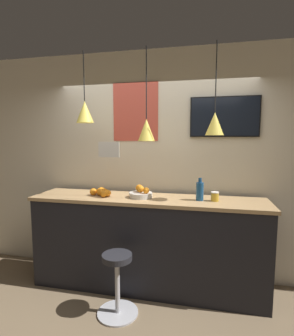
% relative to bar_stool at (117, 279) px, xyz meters
% --- Properties ---
extents(ground_plane, '(14.00, 14.00, 0.00)m').
position_rel_bar_stool_xyz_m(ground_plane, '(0.19, -0.16, -0.38)').
color(ground_plane, '#756047').
extents(back_wall, '(8.00, 0.06, 2.90)m').
position_rel_bar_stool_xyz_m(back_wall, '(0.19, 0.96, 1.07)').
color(back_wall, beige).
rests_on(back_wall, ground_plane).
extents(service_counter, '(2.75, 0.60, 1.11)m').
position_rel_bar_stool_xyz_m(service_counter, '(0.19, 0.55, 0.18)').
color(service_counter, black).
rests_on(service_counter, ground_plane).
extents(bar_stool, '(0.42, 0.42, 0.64)m').
position_rel_bar_stool_xyz_m(bar_stool, '(0.00, 0.00, 0.00)').
color(bar_stool, '#B7B7BC').
rests_on(bar_stool, ground_plane).
extents(fruit_bowl, '(0.27, 0.27, 0.14)m').
position_rel_bar_stool_xyz_m(fruit_bowl, '(0.11, 0.55, 0.78)').
color(fruit_bowl, beige).
rests_on(fruit_bowl, service_counter).
extents(orange_pile, '(0.27, 0.24, 0.09)m').
position_rel_bar_stool_xyz_m(orange_pile, '(-0.37, 0.55, 0.77)').
color(orange_pile, orange).
rests_on(orange_pile, service_counter).
extents(juice_bottle, '(0.08, 0.08, 0.25)m').
position_rel_bar_stool_xyz_m(juice_bottle, '(0.79, 0.55, 0.84)').
color(juice_bottle, navy).
rests_on(juice_bottle, service_counter).
extents(spread_jar, '(0.09, 0.09, 0.10)m').
position_rel_bar_stool_xyz_m(spread_jar, '(0.96, 0.55, 0.78)').
color(spread_jar, gold).
rests_on(spread_jar, service_counter).
extents(pendant_lamp_left, '(0.20, 0.20, 0.82)m').
position_rel_bar_stool_xyz_m(pendant_lamp_left, '(-0.56, 0.52, 1.73)').
color(pendant_lamp_left, black).
extents(pendant_lamp_middle, '(0.19, 0.19, 1.03)m').
position_rel_bar_stool_xyz_m(pendant_lamp_middle, '(0.19, 0.52, 1.52)').
color(pendant_lamp_middle, black).
extents(pendant_lamp_right, '(0.20, 0.20, 0.97)m').
position_rel_bar_stool_xyz_m(pendant_lamp_right, '(0.93, 0.52, 1.58)').
color(pendant_lamp_right, black).
extents(mounted_tv, '(0.81, 0.04, 0.48)m').
position_rel_bar_stool_xyz_m(mounted_tv, '(1.05, 0.91, 1.68)').
color(mounted_tv, black).
extents(hanging_menu_board, '(0.24, 0.01, 0.17)m').
position_rel_bar_stool_xyz_m(hanging_menu_board, '(-0.19, 0.33, 1.30)').
color(hanging_menu_board, white).
extents(wall_poster, '(0.59, 0.01, 0.74)m').
position_rel_bar_stool_xyz_m(wall_poster, '(-0.05, 0.92, 1.76)').
color(wall_poster, '#C64C3D').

